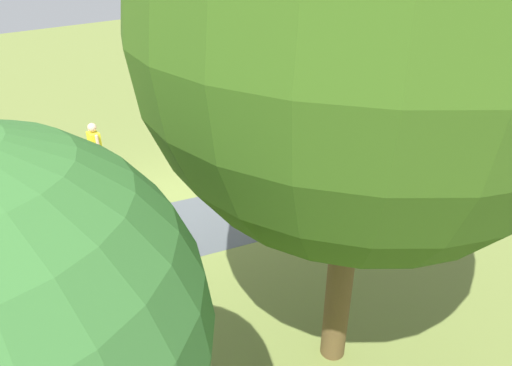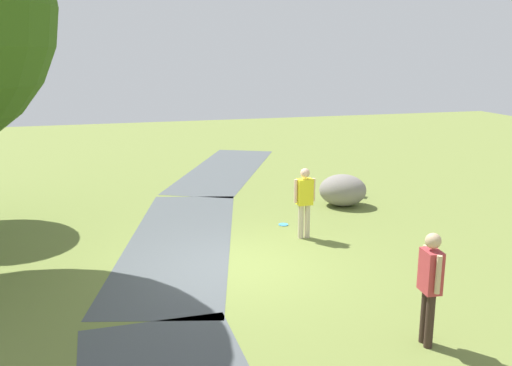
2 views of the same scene
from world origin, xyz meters
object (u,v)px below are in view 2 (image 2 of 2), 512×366
Objects in this scene: lawn_boulder at (343,190)px; man_near_boulder at (430,281)px; frisbee_on_grass at (283,225)px; backpack_by_boulder at (356,190)px; passerby_on_path at (305,198)px.

man_near_boulder reaches higher than lawn_boulder.
lawn_boulder is at bearing -59.70° from frisbee_on_grass.
backpack_by_boulder is at bearing -18.59° from man_near_boulder.
backpack_by_boulder is at bearing -42.14° from passerby_on_path.
passerby_on_path reaches higher than lawn_boulder.
man_near_boulder is at bearing 161.41° from backpack_by_boulder.
backpack_by_boulder is 3.70m from frisbee_on_grass.
man_near_boulder is at bearing -177.82° from frisbee_on_grass.
man_near_boulder is 1.05× the size of passerby_on_path.
backpack_by_boulder is at bearing -55.21° from frisbee_on_grass.
backpack_by_boulder is at bearing -45.36° from lawn_boulder.
backpack_by_boulder is 1.60× the size of frisbee_on_grass.
man_near_boulder reaches higher than frisbee_on_grass.
passerby_on_path is (5.15, 0.08, -0.06)m from man_near_boulder.
man_near_boulder is 6.31m from frisbee_on_grass.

